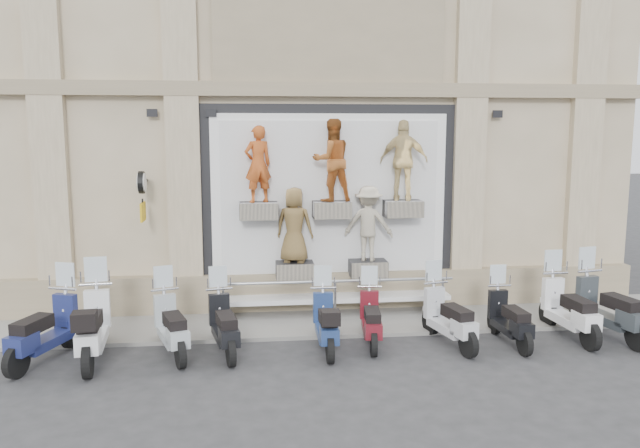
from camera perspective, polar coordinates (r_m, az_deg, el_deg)
The scene contains 16 objects.
ground at distance 11.33m, azimuth 2.80°, elevation -12.08°, with size 90.00×90.00×0.00m, color #2D2D2F.
sidewalk at distance 13.28m, azimuth 1.33°, elevation -8.76°, with size 16.00×2.20×0.08m, color gray.
building at distance 17.67m, azimuth -0.84°, elevation 15.06°, with size 14.00×8.60×12.00m, color #C5AF90, non-canonical shape.
shop_vitrine at distance 13.43m, azimuth 1.40°, elevation 1.80°, with size 5.60×0.91×4.30m.
guard_rail at distance 13.06m, azimuth 1.39°, elevation -7.11°, with size 5.06×0.10×0.93m, color #9EA0A5, non-canonical shape.
clock_sign_bracket at distance 13.16m, azimuth -15.95°, elevation 3.04°, with size 0.10×0.80×1.02m.
scooter_a at distance 11.84m, azimuth -23.96°, elevation -7.75°, with size 0.59×2.01×1.63m, color navy, non-canonical shape.
scooter_b at distance 11.55m, azimuth -20.10°, elevation -7.69°, with size 0.62×2.12×1.72m, color silver, non-canonical shape.
scooter_c at distance 11.48m, azimuth -13.46°, elevation -8.03°, with size 0.55×1.87×1.52m, color #99A2A6, non-canonical shape.
scooter_d at distance 11.40m, azimuth -8.79°, elevation -8.09°, with size 0.53×1.83×1.49m, color black, non-canonical shape.
scooter_e at distance 11.43m, azimuth 0.56°, elevation -8.02°, with size 0.52×1.79×1.46m, color navy, non-canonical shape.
scooter_f at distance 11.77m, azimuth 4.72°, elevation -7.72°, with size 0.50×1.71×1.39m, color #570F17, non-canonical shape.
scooter_g at distance 11.92m, azimuth 11.74°, elevation -7.37°, with size 0.54×1.86×1.51m, color #B1B3B8, non-canonical shape.
scooter_h at distance 12.28m, azimuth 16.97°, elevation -7.34°, with size 0.51×1.73×1.41m, color black, non-canonical shape.
scooter_i at distance 12.99m, azimuth 21.87°, elevation -6.24°, with size 0.58×1.99×1.62m, color white, non-canonical shape.
scooter_j at distance 13.27m, azimuth 24.98°, elevation -5.99°, with size 0.60×2.07×1.68m, color #2B3035, non-canonical shape.
Camera 1 is at (-1.74, -10.46, 3.98)m, focal length 35.00 mm.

